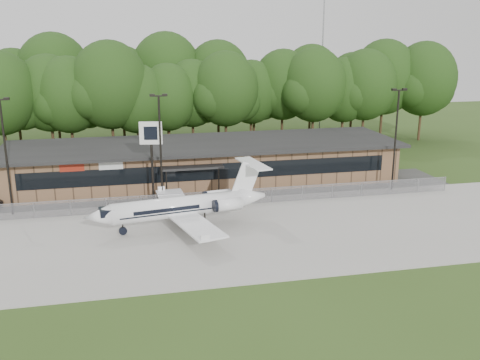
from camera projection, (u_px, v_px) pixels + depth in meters
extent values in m
plane|color=#30481A|center=(260.00, 277.00, 34.79)|extent=(160.00, 160.00, 0.00)
cube|color=#9E9B93|center=(235.00, 233.00, 42.32)|extent=(64.00, 18.00, 0.08)
cube|color=#383835|center=(211.00, 193.00, 53.15)|extent=(50.00, 9.00, 0.06)
cube|color=brown|center=(204.00, 163.00, 56.87)|extent=(40.00, 10.00, 4.00)
cube|color=black|center=(212.00, 172.00, 52.06)|extent=(36.00, 0.08, 1.60)
cube|color=black|center=(204.00, 144.00, 55.83)|extent=(41.00, 11.50, 0.30)
cube|color=black|center=(192.00, 167.00, 50.92)|extent=(6.00, 1.60, 0.20)
cube|color=maroon|center=(72.00, 168.00, 49.07)|extent=(2.20, 0.06, 0.70)
cube|color=silver|center=(111.00, 166.00, 49.79)|extent=(2.20, 0.06, 0.70)
cube|color=gray|center=(219.00, 199.00, 48.72)|extent=(46.00, 0.03, 1.50)
cube|color=gray|center=(219.00, 191.00, 48.52)|extent=(46.00, 0.04, 0.04)
cylinder|color=gray|center=(322.00, 53.00, 81.22)|extent=(0.20, 0.20, 25.00)
cylinder|color=black|center=(7.00, 159.00, 45.31)|extent=(0.18, 0.18, 10.00)
cube|color=black|center=(6.00, 99.00, 44.07)|extent=(0.45, 0.30, 0.22)
cylinder|color=black|center=(161.00, 152.00, 47.98)|extent=(0.18, 0.18, 10.00)
cube|color=black|center=(158.00, 96.00, 46.64)|extent=(1.20, 0.12, 0.12)
cube|color=black|center=(152.00, 95.00, 46.51)|extent=(0.45, 0.30, 0.22)
cube|color=black|center=(165.00, 95.00, 46.74)|extent=(0.45, 0.30, 0.22)
cylinder|color=black|center=(395.00, 142.00, 52.71)|extent=(0.18, 0.18, 10.00)
cube|color=black|center=(399.00, 90.00, 51.37)|extent=(1.20, 0.12, 0.12)
cube|color=black|center=(394.00, 90.00, 51.24)|extent=(0.45, 0.30, 0.22)
cube|color=black|center=(405.00, 89.00, 51.47)|extent=(0.45, 0.30, 0.22)
cylinder|color=white|center=(178.00, 208.00, 42.86)|extent=(10.69, 3.34, 1.69)
cone|color=white|center=(97.00, 218.00, 40.63)|extent=(2.35, 2.00, 1.69)
cone|color=white|center=(252.00, 197.00, 45.09)|extent=(2.56, 2.04, 1.69)
cube|color=white|center=(197.00, 227.00, 40.04)|extent=(3.30, 6.62, 0.13)
cube|color=white|center=(173.00, 201.00, 46.30)|extent=(3.30, 6.62, 0.13)
cylinder|color=white|center=(228.00, 205.00, 42.97)|extent=(2.44, 1.31, 0.95)
cylinder|color=white|center=(217.00, 196.00, 45.34)|extent=(2.44, 1.31, 0.95)
cube|color=white|center=(246.00, 181.00, 44.49)|extent=(2.59, 0.56, 3.18)
cube|color=white|center=(253.00, 165.00, 44.37)|extent=(2.13, 5.01, 0.11)
cube|color=black|center=(106.00, 213.00, 40.81)|extent=(1.24, 1.42, 0.53)
cube|color=black|center=(201.00, 222.00, 43.90)|extent=(1.24, 2.64, 0.74)
cylinder|color=black|center=(123.00, 232.00, 41.67)|extent=(0.73, 0.73, 0.23)
cylinder|color=black|center=(152.00, 166.00, 48.45)|extent=(0.25, 0.25, 7.39)
cube|color=silver|center=(151.00, 133.00, 47.64)|extent=(2.04, 0.55, 2.03)
cube|color=black|center=(151.00, 133.00, 47.52)|extent=(1.19, 0.23, 1.20)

